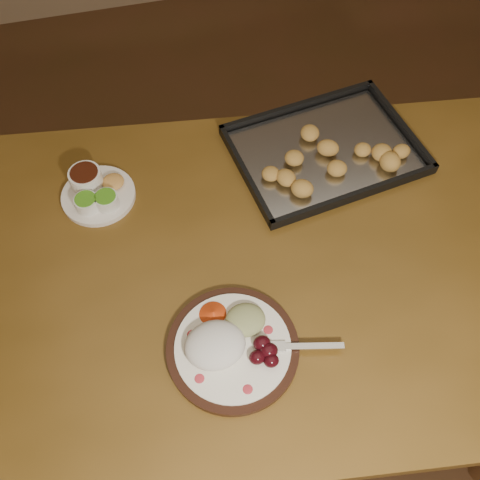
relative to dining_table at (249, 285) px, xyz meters
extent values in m
plane|color=#502C1B|center=(0.24, 0.13, -0.65)|extent=(4.00, 4.00, 0.00)
cube|color=brown|center=(0.00, 0.00, 0.08)|extent=(1.61, 1.10, 0.04)
cylinder|color=#523118|center=(-0.62, 0.47, -0.30)|extent=(0.07, 0.07, 0.71)
cylinder|color=#523118|center=(0.73, 0.28, -0.30)|extent=(0.07, 0.07, 0.71)
cylinder|color=black|center=(-0.08, -0.18, 0.10)|extent=(0.26, 0.26, 0.02)
cylinder|color=white|center=(-0.08, -0.18, 0.11)|extent=(0.23, 0.23, 0.01)
ellipsoid|color=#BD2D39|center=(-0.16, -0.23, 0.12)|extent=(0.02, 0.02, 0.00)
ellipsoid|color=#BD2D39|center=(-0.07, -0.27, 0.12)|extent=(0.02, 0.02, 0.00)
ellipsoid|color=#BD2D39|center=(0.00, -0.17, 0.12)|extent=(0.02, 0.02, 0.00)
ellipsoid|color=#BD2D39|center=(-0.16, -0.14, 0.12)|extent=(0.02, 0.02, 0.00)
ellipsoid|color=white|center=(-0.12, -0.18, 0.13)|extent=(0.15, 0.14, 0.05)
ellipsoid|color=#490A14|center=(-0.04, -0.22, 0.13)|extent=(0.03, 0.03, 0.03)
ellipsoid|color=#490A14|center=(-0.02, -0.21, 0.13)|extent=(0.03, 0.03, 0.03)
ellipsoid|color=#490A14|center=(-0.03, -0.19, 0.13)|extent=(0.03, 0.03, 0.03)
ellipsoid|color=#490A14|center=(-0.02, -0.23, 0.13)|extent=(0.03, 0.03, 0.03)
ellipsoid|color=tan|center=(-0.05, -0.14, 0.13)|extent=(0.10, 0.10, 0.03)
cone|color=red|center=(-0.10, -0.11, 0.13)|extent=(0.07, 0.07, 0.03)
cube|color=white|center=(0.07, -0.22, 0.12)|extent=(0.13, 0.04, 0.00)
cube|color=white|center=(0.00, -0.21, 0.12)|extent=(0.04, 0.03, 0.00)
cylinder|color=white|center=(-0.02, -0.21, 0.12)|extent=(0.03, 0.01, 0.00)
cylinder|color=white|center=(-0.02, -0.20, 0.12)|extent=(0.03, 0.01, 0.00)
cylinder|color=white|center=(-0.02, -0.20, 0.12)|extent=(0.03, 0.01, 0.00)
cylinder|color=white|center=(-0.02, -0.19, 0.12)|extent=(0.03, 0.01, 0.00)
cylinder|color=white|center=(-0.30, 0.27, 0.10)|extent=(0.17, 0.17, 0.01)
cylinder|color=white|center=(-0.33, 0.23, 0.13)|extent=(0.05, 0.05, 0.03)
cylinder|color=#49951D|center=(-0.33, 0.23, 0.14)|extent=(0.05, 0.05, 0.00)
cylinder|color=white|center=(-0.28, 0.23, 0.13)|extent=(0.05, 0.05, 0.03)
cylinder|color=#49951D|center=(-0.28, 0.23, 0.14)|extent=(0.05, 0.05, 0.00)
cylinder|color=white|center=(-0.32, 0.30, 0.13)|extent=(0.08, 0.08, 0.04)
cylinder|color=#361309|center=(-0.32, 0.30, 0.15)|extent=(0.07, 0.07, 0.00)
ellipsoid|color=#E4A350|center=(-0.26, 0.29, 0.12)|extent=(0.05, 0.05, 0.02)
cube|color=black|center=(0.26, 0.27, 0.10)|extent=(0.49, 0.39, 0.01)
cube|color=black|center=(0.24, 0.42, 0.12)|extent=(0.44, 0.08, 0.02)
cube|color=black|center=(0.29, 0.11, 0.12)|extent=(0.44, 0.08, 0.02)
cube|color=black|center=(0.48, 0.30, 0.12)|extent=(0.06, 0.32, 0.02)
cube|color=black|center=(0.05, 0.23, 0.12)|extent=(0.06, 0.32, 0.02)
cube|color=silver|center=(0.26, 0.27, 0.11)|extent=(0.45, 0.35, 0.00)
ellipsoid|color=#BE9542|center=(0.32, 0.27, 0.13)|extent=(0.05, 0.05, 0.03)
ellipsoid|color=#BE9542|center=(0.36, 0.32, 0.13)|extent=(0.07, 0.07, 0.03)
ellipsoid|color=#BE9542|center=(0.28, 0.36, 0.13)|extent=(0.06, 0.06, 0.03)
ellipsoid|color=#BE9542|center=(0.24, 0.32, 0.13)|extent=(0.05, 0.06, 0.03)
ellipsoid|color=#BE9542|center=(0.19, 0.32, 0.13)|extent=(0.07, 0.07, 0.03)
ellipsoid|color=#BE9542|center=(0.21, 0.27, 0.13)|extent=(0.06, 0.06, 0.03)
ellipsoid|color=#BE9542|center=(0.16, 0.23, 0.13)|extent=(0.06, 0.06, 0.03)
ellipsoid|color=#BE9542|center=(0.23, 0.19, 0.13)|extent=(0.07, 0.07, 0.03)
ellipsoid|color=#BE9542|center=(0.25, 0.21, 0.13)|extent=(0.05, 0.06, 0.03)
ellipsoid|color=#BE9542|center=(0.32, 0.20, 0.13)|extent=(0.06, 0.06, 0.03)
ellipsoid|color=#BE9542|center=(0.31, 0.25, 0.13)|extent=(0.07, 0.07, 0.03)
camera|label=1|loc=(-0.16, -0.56, 1.12)|focal=40.00mm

